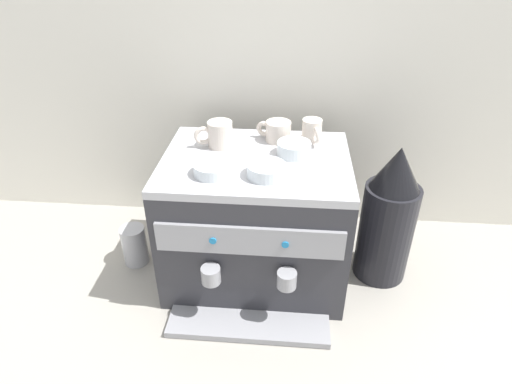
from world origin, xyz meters
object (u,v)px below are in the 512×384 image
Objects in this scene: espresso_machine at (256,219)px; ceramic_bowl_0 at (294,149)px; ceramic_cup_1 at (219,134)px; ceramic_cup_0 at (277,131)px; ceramic_cup_2 at (312,131)px; ceramic_bowl_1 at (213,169)px; ceramic_bowl_2 at (266,170)px; coffee_grinder at (388,218)px; milk_pitcher at (134,245)px.

espresso_machine is 5.50× the size of ceramic_bowl_0.
ceramic_cup_0 is at bearing 18.25° from ceramic_cup_1.
ceramic_cup_2 reaches higher than espresso_machine.
ceramic_cup_0 reaches higher than ceramic_bowl_1.
ceramic_bowl_0 is 0.16m from ceramic_bowl_2.
milk_pitcher is at bearing -178.63° from coffee_grinder.
milk_pitcher is (-0.48, -0.13, -0.39)m from ceramic_cup_0.
ceramic_bowl_0 reaches higher than espresso_machine.
ceramic_bowl_1 reaches higher than milk_pitcher.
ceramic_bowl_0 is at bearing -118.89° from ceramic_cup_2.
milk_pitcher is at bearing 161.99° from ceramic_bowl_1.
ceramic_cup_0 is at bearing 54.52° from ceramic_bowl_1.
ceramic_cup_1 is 0.18m from ceramic_bowl_1.
ceramic_bowl_1 is 0.99× the size of ceramic_bowl_2.
coffee_grinder reaches higher than milk_pitcher.
espresso_machine is 0.29m from ceramic_cup_0.
ceramic_cup_2 is 0.12m from ceramic_bowl_0.
ceramic_cup_0 is at bearing 67.71° from espresso_machine.
ceramic_cup_2 is 0.73m from milk_pitcher.
ceramic_cup_1 is (-0.12, 0.08, 0.26)m from espresso_machine.
ceramic_bowl_2 is at bearing -12.19° from milk_pitcher.
milk_pitcher is (-0.43, 0.00, -0.14)m from espresso_machine.
ceramic_bowl_0 is (0.11, 0.04, 0.24)m from espresso_machine.
ceramic_cup_0 is 0.24× the size of coffee_grinder.
milk_pitcher is at bearing -166.16° from ceramic_cup_1.
ceramic_cup_0 is 0.24m from ceramic_bowl_2.
ceramic_cup_2 reaches higher than coffee_grinder.
ceramic_bowl_2 is at bearing -118.38° from ceramic_bowl_0.
ceramic_cup_1 is 0.25× the size of coffee_grinder.
ceramic_cup_0 is 0.45m from coffee_grinder.
ceramic_bowl_1 is (-0.22, -0.14, -0.00)m from ceramic_bowl_0.
espresso_machine is 4.72× the size of ceramic_cup_1.
milk_pitcher is at bearing 179.47° from espresso_machine.
ceramic_cup_1 reaches higher than espresso_machine.
ceramic_bowl_0 reaches higher than ceramic_bowl_2.
ceramic_bowl_0 is at bearing 3.92° from milk_pitcher.
espresso_machine is at bearing -176.72° from coffee_grinder.
ceramic_bowl_1 is (-0.11, -0.10, 0.23)m from espresso_machine.
ceramic_cup_0 is 0.64m from milk_pitcher.
ceramic_bowl_0 is (0.06, -0.10, -0.01)m from ceramic_cup_0.
ceramic_cup_1 is 0.24m from ceramic_bowl_2.
coffee_grinder is at bearing -5.71° from ceramic_cup_1.
ceramic_cup_0 is 1.04× the size of ceramic_bowl_2.
coffee_grinder is (0.39, 0.12, -0.22)m from ceramic_bowl_2.
ceramic_bowl_2 is 0.46m from coffee_grinder.
ceramic_cup_1 is (-0.18, -0.06, 0.01)m from ceramic_cup_0.
ceramic_cup_2 reaches higher than ceramic_cup_0.
ceramic_cup_0 reaches higher than milk_pitcher.
ceramic_bowl_0 is 0.95× the size of ceramic_bowl_1.
ceramic_cup_0 is at bearing 162.78° from coffee_grinder.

